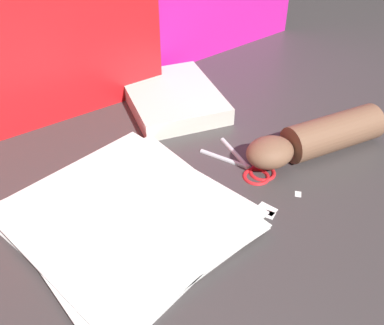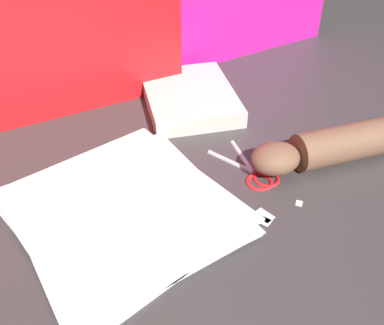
% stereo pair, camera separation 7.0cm
% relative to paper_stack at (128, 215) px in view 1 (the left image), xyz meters
% --- Properties ---
extents(ground_plane, '(6.00, 6.00, 0.00)m').
position_rel_paper_stack_xyz_m(ground_plane, '(0.13, -0.04, -0.01)').
color(ground_plane, '#3D3838').
extents(paper_stack, '(0.33, 0.34, 0.02)m').
position_rel_paper_stack_xyz_m(paper_stack, '(0.00, 0.00, 0.00)').
color(paper_stack, white).
rests_on(paper_stack, ground_plane).
extents(book_closed, '(0.26, 0.29, 0.04)m').
position_rel_paper_stack_xyz_m(book_closed, '(0.28, 0.20, 0.01)').
color(book_closed, silver).
rests_on(book_closed, ground_plane).
extents(scissors, '(0.08, 0.15, 0.01)m').
position_rel_paper_stack_xyz_m(scissors, '(0.23, -0.05, -0.00)').
color(scissors, silver).
rests_on(scissors, ground_plane).
extents(hand_forearm, '(0.28, 0.15, 0.07)m').
position_rel_paper_stack_xyz_m(hand_forearm, '(0.35, -0.11, 0.03)').
color(hand_forearm, brown).
rests_on(hand_forearm, ground_plane).
extents(paper_scrap_near, '(0.02, 0.02, 0.00)m').
position_rel_paper_stack_xyz_m(paper_scrap_near, '(0.23, -0.15, -0.01)').
color(paper_scrap_near, white).
rests_on(paper_scrap_near, ground_plane).
extents(paper_scrap_mid, '(0.02, 0.03, 0.00)m').
position_rel_paper_stack_xyz_m(paper_scrap_mid, '(0.17, -0.14, -0.01)').
color(paper_scrap_mid, white).
rests_on(paper_scrap_mid, ground_plane).
extents(paper_scrap_far, '(0.02, 0.03, 0.00)m').
position_rel_paper_stack_xyz_m(paper_scrap_far, '(0.16, -0.15, -0.01)').
color(paper_scrap_far, white).
rests_on(paper_scrap_far, ground_plane).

